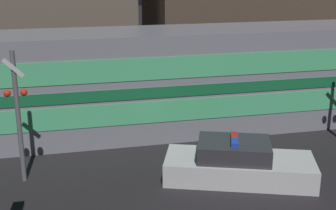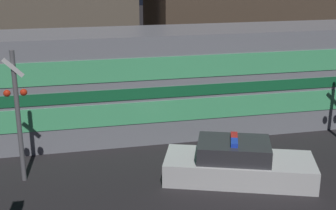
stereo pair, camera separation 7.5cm
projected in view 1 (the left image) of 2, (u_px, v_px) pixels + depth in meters
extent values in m
cube|color=gray|center=(110.00, 85.00, 17.05)|extent=(20.12, 2.86, 3.86)
cube|color=#19723F|center=(115.00, 95.00, 15.71)|extent=(19.72, 0.03, 0.39)
cube|color=#59D88C|center=(115.00, 115.00, 15.91)|extent=(19.11, 0.02, 0.77)
cube|color=#59D88C|center=(114.00, 71.00, 15.46)|extent=(19.11, 0.02, 0.77)
cube|color=silver|center=(239.00, 168.00, 13.91)|extent=(4.70, 3.09, 0.68)
cube|color=#333338|center=(234.00, 150.00, 13.75)|extent=(2.49, 2.12, 0.52)
cube|color=blue|center=(235.00, 143.00, 13.42)|extent=(0.36, 0.55, 0.12)
cube|color=red|center=(234.00, 136.00, 13.90)|extent=(0.36, 0.55, 0.12)
cylinder|color=slate|center=(18.00, 118.00, 13.35)|extent=(0.14, 0.14, 3.92)
sphere|color=red|center=(7.00, 93.00, 12.95)|extent=(0.20, 0.20, 0.20)
sphere|color=red|center=(24.00, 92.00, 13.04)|extent=(0.20, 0.20, 0.20)
cube|color=white|center=(13.00, 68.00, 12.82)|extent=(0.58, 0.03, 0.58)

